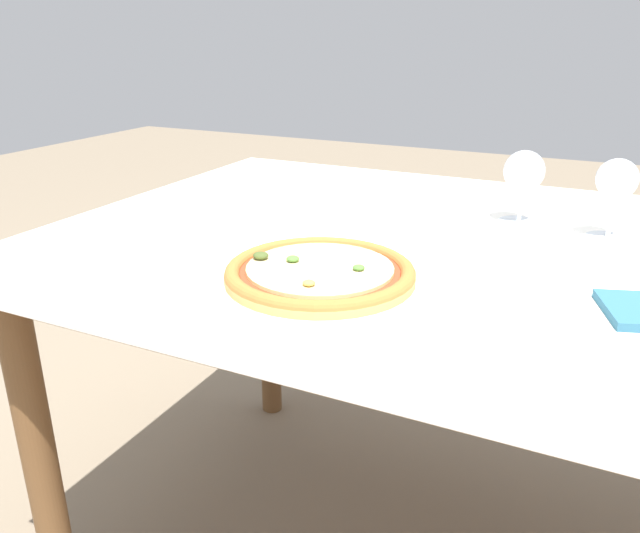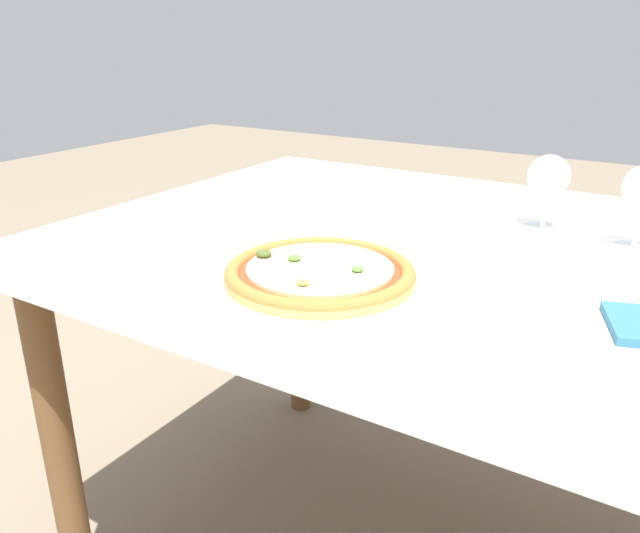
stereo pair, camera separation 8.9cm
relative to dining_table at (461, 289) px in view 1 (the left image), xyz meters
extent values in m
cube|color=brown|center=(0.00, 0.00, 0.05)|extent=(1.39, 0.94, 0.04)
cube|color=white|center=(0.00, 0.00, 0.08)|extent=(1.49, 1.04, 0.01)
cylinder|color=brown|center=(-0.64, -0.41, -0.32)|extent=(0.06, 0.06, 0.71)
cylinder|color=brown|center=(-0.64, 0.41, -0.32)|extent=(0.06, 0.06, 0.71)
cylinder|color=white|center=(-0.15, -0.27, 0.08)|extent=(0.32, 0.32, 0.01)
cylinder|color=tan|center=(-0.15, -0.27, 0.09)|extent=(0.27, 0.27, 0.01)
torus|color=#A3662D|center=(-0.15, -0.27, 0.10)|extent=(0.27, 0.27, 0.02)
cylinder|color=#BC381E|center=(-0.15, -0.27, 0.10)|extent=(0.23, 0.23, 0.00)
cylinder|color=beige|center=(-0.15, -0.27, 0.11)|extent=(0.21, 0.21, 0.00)
ellipsoid|color=#4C7A33|center=(-0.19, -0.26, 0.11)|extent=(0.02, 0.02, 0.01)
ellipsoid|color=#BC9342|center=(-0.13, -0.34, 0.11)|extent=(0.02, 0.02, 0.01)
ellipsoid|color=#425123|center=(-0.24, -0.28, 0.11)|extent=(0.02, 0.02, 0.01)
ellipsoid|color=#4C7A33|center=(-0.09, -0.26, 0.11)|extent=(0.02, 0.02, 0.01)
cube|color=silver|center=(-0.33, -0.03, 0.08)|extent=(0.04, 0.11, 0.00)
cube|color=silver|center=(-0.31, 0.03, 0.08)|extent=(0.03, 0.02, 0.00)
cube|color=silver|center=(-0.32, 0.06, 0.08)|extent=(0.01, 0.04, 0.00)
cube|color=silver|center=(-0.31, 0.06, 0.08)|extent=(0.01, 0.04, 0.00)
cube|color=silver|center=(-0.30, 0.06, 0.08)|extent=(0.01, 0.04, 0.00)
cube|color=silver|center=(-0.30, 0.06, 0.08)|extent=(0.01, 0.04, 0.00)
cylinder|color=silver|center=(0.06, 0.18, 0.08)|extent=(0.07, 0.07, 0.00)
cylinder|color=silver|center=(0.06, 0.18, 0.12)|extent=(0.01, 0.01, 0.07)
sphere|color=silver|center=(0.06, 0.18, 0.18)|extent=(0.08, 0.08, 0.08)
cylinder|color=silver|center=(0.22, 0.15, 0.08)|extent=(0.07, 0.07, 0.00)
cylinder|color=silver|center=(0.22, 0.15, 0.12)|extent=(0.01, 0.01, 0.07)
sphere|color=silver|center=(0.22, 0.15, 0.19)|extent=(0.07, 0.07, 0.07)
camera|label=1|loc=(0.21, -1.02, 0.43)|focal=35.00mm
camera|label=2|loc=(0.29, -0.97, 0.43)|focal=35.00mm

